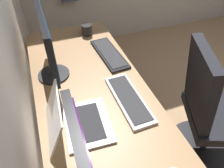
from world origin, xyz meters
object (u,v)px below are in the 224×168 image
laptop_leftmost (75,121)px  keyboard_spare (109,54)px  keyboard_main (129,99)px  office_chair (208,116)px  coffee_mug (87,30)px  monitor_secondary (47,43)px  drawer_pedestal (95,139)px

laptop_leftmost → keyboard_spare: size_ratio=0.77×
keyboard_main → office_chair: office_chair is taller
keyboard_main → keyboard_spare: size_ratio=0.99×
coffee_mug → keyboard_spare: bearing=-168.0°
coffee_mug → office_chair: 1.14m
office_chair → monitor_secondary: bearing=63.1°
monitor_secondary → keyboard_main: monitor_secondary is taller
drawer_pedestal → monitor_secondary: 0.71m
keyboard_main → keyboard_spare: 0.47m
drawer_pedestal → keyboard_main: (-0.06, -0.20, 0.39)m
drawer_pedestal → coffee_mug: bearing=-13.3°
drawer_pedestal → laptop_leftmost: bearing=138.6°
monitor_secondary → coffee_mug: (0.43, -0.34, -0.20)m
laptop_leftmost → coffee_mug: laptop_leftmost is taller
drawer_pedestal → keyboard_main: keyboard_main is taller
keyboard_spare → coffee_mug: bearing=12.0°
keyboard_spare → office_chair: (-0.57, -0.53, -0.28)m
drawer_pedestal → keyboard_spare: (0.40, -0.25, 0.39)m
monitor_secondary → keyboard_spare: 0.48m
monitor_secondary → office_chair: (-0.48, -0.94, -0.51)m
keyboard_spare → office_chair: office_chair is taller
monitor_secondary → coffee_mug: size_ratio=4.31×
drawer_pedestal → coffee_mug: size_ratio=5.61×
laptop_leftmost → monitor_secondary: bearing=4.7°
laptop_leftmost → keyboard_main: (0.08, -0.33, -0.04)m
laptop_leftmost → coffee_mug: bearing=-18.8°
monitor_secondary → office_chair: bearing=-116.9°
monitor_secondary → laptop_leftmost: 0.49m
monitor_secondary → office_chair: size_ratio=0.55×
drawer_pedestal → keyboard_spare: bearing=-31.9°
laptop_leftmost → coffee_mug: size_ratio=2.67×
keyboard_main → keyboard_spare: (0.46, -0.05, 0.00)m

